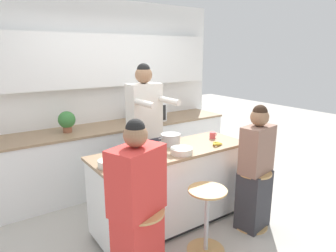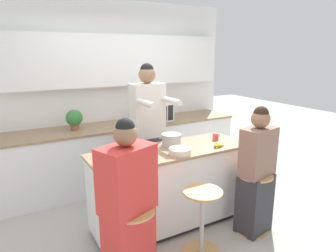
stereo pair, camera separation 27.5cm
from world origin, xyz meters
The scene contains 18 objects.
ground_plane centered at (0.00, 0.00, 0.00)m, with size 16.00×16.00×0.00m, color #B2ADA3.
wall_back centered at (0.00, 1.72, 1.54)m, with size 3.89×0.22×2.70m.
back_counter centered at (0.00, 1.39, 0.45)m, with size 3.61×0.70×0.91m.
kitchen_island centered at (0.00, 0.00, 0.46)m, with size 1.80×0.64×0.91m.
bar_stool_leftmost centered at (-0.72, -0.60, 0.37)m, with size 0.38×0.38×0.67m.
bar_stool_center centered at (0.00, -0.60, 0.37)m, with size 0.38×0.38×0.67m.
bar_stool_rightmost centered at (0.72, -0.56, 0.37)m, with size 0.38×0.38×0.67m.
person_cooking centered at (0.01, 0.58, 0.91)m, with size 0.42×0.60×1.82m.
person_wrapped_blanket centered at (-0.75, -0.58, 0.69)m, with size 0.51×0.42×1.45m.
person_seated_near centered at (0.72, -0.58, 0.65)m, with size 0.43×0.32×1.42m.
cooking_pot centered at (0.09, 0.14, 0.97)m, with size 0.32×0.23×0.13m.
fruit_bowl centered at (-0.78, -0.09, 0.94)m, with size 0.19×0.19×0.07m.
mixing_bowl_steel centered at (0.00, -0.19, 0.94)m, with size 0.24×0.24×0.06m.
coffee_cup_near centered at (-0.50, -0.11, 0.95)m, with size 0.12×0.09×0.09m.
coffee_cup_far centered at (0.66, 0.05, 0.95)m, with size 0.10×0.07×0.08m.
banana_bunch centered at (0.50, -0.19, 0.93)m, with size 0.15×0.11×0.05m.
microwave centered at (0.50, 1.34, 1.05)m, with size 0.48×0.35×0.29m.
potted_plant centered at (-0.71, 1.39, 1.07)m, with size 0.23×0.23×0.28m.
Camera 1 is at (-1.81, -2.55, 1.95)m, focal length 32.00 mm.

